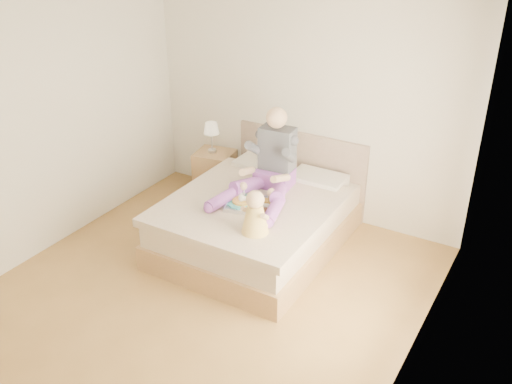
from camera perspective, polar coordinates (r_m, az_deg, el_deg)
The scene contains 7 objects.
room at distance 4.99m, azimuth -4.95°, elevation 3.75°, with size 4.02×4.22×2.71m.
bed at distance 6.37m, azimuth 0.43°, elevation -2.61°, with size 1.70×2.18×1.00m.
nightstand at distance 7.50m, azimuth -4.10°, elevation 1.93°, with size 0.55×0.50×0.58m.
lamp at distance 7.28m, azimuth -4.48°, elevation 6.21°, with size 0.19×0.19×0.40m.
adult at distance 6.21m, azimuth 1.35°, elevation 2.45°, with size 0.79×1.15×0.94m.
tray at distance 6.00m, azimuth -0.45°, elevation -1.06°, with size 0.61×0.54×0.15m.
baby at distance 5.46m, azimuth -0.02°, elevation -2.34°, with size 0.29×0.40×0.45m.
Camera 1 is at (2.77, -3.70, 3.49)m, focal length 40.00 mm.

